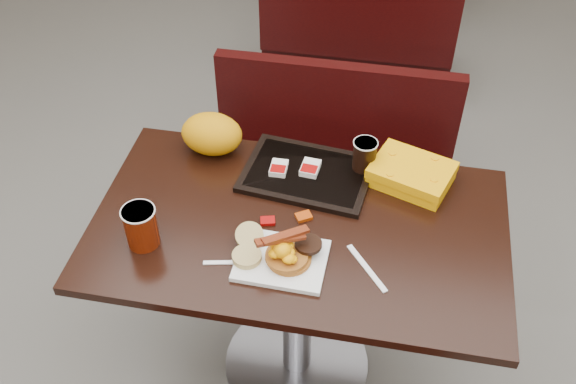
% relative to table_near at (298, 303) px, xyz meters
% --- Properties ---
extents(floor, '(6.00, 7.00, 0.01)m').
position_rel_table_near_xyz_m(floor, '(0.00, 0.00, -0.38)').
color(floor, slate).
rests_on(floor, ground).
extents(table_near, '(1.20, 0.70, 0.75)m').
position_rel_table_near_xyz_m(table_near, '(0.00, 0.00, 0.00)').
color(table_near, black).
rests_on(table_near, floor).
extents(bench_near_n, '(1.00, 0.46, 0.72)m').
position_rel_table_near_xyz_m(bench_near_n, '(0.00, 0.70, -0.02)').
color(bench_near_n, black).
rests_on(bench_near_n, floor).
extents(bench_far_s, '(1.00, 0.46, 0.72)m').
position_rel_table_near_xyz_m(bench_far_s, '(0.00, 1.90, -0.02)').
color(bench_far_s, black).
rests_on(bench_far_s, floor).
extents(platter, '(0.25, 0.20, 0.01)m').
position_rel_table_near_xyz_m(platter, '(-0.02, -0.15, 0.38)').
color(platter, white).
rests_on(platter, table_near).
extents(pancake_stack, '(0.13, 0.13, 0.03)m').
position_rel_table_near_xyz_m(pancake_stack, '(-0.00, -0.15, 0.40)').
color(pancake_stack, '#A1581A').
rests_on(pancake_stack, platter).
extents(sausage_patty, '(0.09, 0.09, 0.01)m').
position_rel_table_near_xyz_m(sausage_patty, '(0.05, -0.11, 0.42)').
color(sausage_patty, black).
rests_on(sausage_patty, pancake_stack).
extents(scrambled_eggs, '(0.10, 0.09, 0.04)m').
position_rel_table_near_xyz_m(scrambled_eggs, '(-0.02, -0.16, 0.44)').
color(scrambled_eggs, '#FFAE05').
rests_on(scrambled_eggs, pancake_stack).
extents(bacon_strips, '(0.15, 0.12, 0.01)m').
position_rel_table_near_xyz_m(bacon_strips, '(-0.03, -0.15, 0.47)').
color(bacon_strips, '#490C05').
rests_on(bacon_strips, scrambled_eggs).
extents(muffin_bottom, '(0.09, 0.09, 0.02)m').
position_rel_table_near_xyz_m(muffin_bottom, '(-0.11, -0.17, 0.40)').
color(muffin_bottom, tan).
rests_on(muffin_bottom, platter).
extents(muffin_top, '(0.09, 0.09, 0.05)m').
position_rel_table_near_xyz_m(muffin_top, '(-0.12, -0.10, 0.41)').
color(muffin_top, tan).
rests_on(muffin_top, platter).
extents(coffee_cup_near, '(0.10, 0.10, 0.13)m').
position_rel_table_near_xyz_m(coffee_cup_near, '(-0.42, -0.15, 0.44)').
color(coffee_cup_near, maroon).
rests_on(coffee_cup_near, table_near).
extents(fork, '(0.14, 0.05, 0.00)m').
position_rel_table_near_xyz_m(fork, '(-0.18, -0.18, 0.38)').
color(fork, white).
rests_on(fork, table_near).
extents(knife, '(0.13, 0.15, 0.00)m').
position_rel_table_near_xyz_m(knife, '(0.21, -0.13, 0.38)').
color(knife, white).
rests_on(knife, table_near).
extents(condiment_syrup, '(0.06, 0.05, 0.01)m').
position_rel_table_near_xyz_m(condiment_syrup, '(0.01, 0.03, 0.38)').
color(condiment_syrup, '#AB3707').
rests_on(condiment_syrup, table_near).
extents(condiment_ketchup, '(0.05, 0.04, 0.01)m').
position_rel_table_near_xyz_m(condiment_ketchup, '(-0.09, -0.01, 0.38)').
color(condiment_ketchup, '#8C0504').
rests_on(condiment_ketchup, table_near).
extents(tray, '(0.42, 0.32, 0.02)m').
position_rel_table_near_xyz_m(tray, '(-0.01, 0.21, 0.38)').
color(tray, black).
rests_on(tray, table_near).
extents(hashbrown_sleeve_left, '(0.05, 0.07, 0.02)m').
position_rel_table_near_xyz_m(hashbrown_sleeve_left, '(-0.10, 0.20, 0.40)').
color(hashbrown_sleeve_left, silver).
rests_on(hashbrown_sleeve_left, tray).
extents(hashbrown_sleeve_right, '(0.06, 0.08, 0.02)m').
position_rel_table_near_xyz_m(hashbrown_sleeve_right, '(-0.00, 0.22, 0.40)').
color(hashbrown_sleeve_right, silver).
rests_on(hashbrown_sleeve_right, tray).
extents(coffee_cup_far, '(0.08, 0.08, 0.10)m').
position_rel_table_near_xyz_m(coffee_cup_far, '(0.16, 0.27, 0.44)').
color(coffee_cup_far, black).
rests_on(coffee_cup_far, tray).
extents(clamshell, '(0.28, 0.25, 0.06)m').
position_rel_table_near_xyz_m(clamshell, '(0.31, 0.25, 0.41)').
color(clamshell, '#F19F04').
rests_on(clamshell, table_near).
extents(paper_bag, '(0.21, 0.17, 0.14)m').
position_rel_table_near_xyz_m(paper_bag, '(-0.33, 0.28, 0.44)').
color(paper_bag, orange).
rests_on(paper_bag, table_near).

